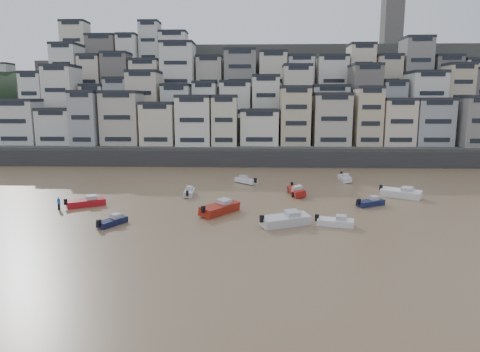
{
  "coord_description": "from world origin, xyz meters",
  "views": [
    {
      "loc": [
        10.49,
        -28.07,
        14.24
      ],
      "look_at": [
        8.42,
        30.0,
        4.0
      ],
      "focal_mm": 32.0,
      "sensor_mm": 36.0,
      "label": 1
    }
  ],
  "objects_px": {
    "boat_c": "(220,207)",
    "person_pink": "(293,191)",
    "boat_j": "(112,220)",
    "person_blue": "(59,203)",
    "boat_k": "(86,201)",
    "boat_h": "(246,180)",
    "boat_d": "(371,201)",
    "boat_f": "(189,191)",
    "boat_a": "(285,218)",
    "boat_i": "(345,177)",
    "boat_b": "(336,221)",
    "boat_g": "(401,192)",
    "boat_e": "(296,190)"
  },
  "relations": [
    {
      "from": "boat_i",
      "to": "boat_j",
      "type": "relative_size",
      "value": 1.24
    },
    {
      "from": "boat_g",
      "to": "boat_i",
      "type": "relative_size",
      "value": 1.22
    },
    {
      "from": "boat_k",
      "to": "boat_h",
      "type": "bearing_deg",
      "value": 7.43
    },
    {
      "from": "boat_d",
      "to": "boat_f",
      "type": "distance_m",
      "value": 26.55
    },
    {
      "from": "boat_c",
      "to": "boat_f",
      "type": "distance_m",
      "value": 11.82
    },
    {
      "from": "boat_d",
      "to": "boat_a",
      "type": "bearing_deg",
      "value": -170.22
    },
    {
      "from": "person_pink",
      "to": "boat_h",
      "type": "bearing_deg",
      "value": 124.37
    },
    {
      "from": "boat_f",
      "to": "boat_j",
      "type": "xyz_separation_m",
      "value": [
        -6.47,
        -16.06,
        -0.05
      ]
    },
    {
      "from": "boat_c",
      "to": "boat_e",
      "type": "bearing_deg",
      "value": -8.54
    },
    {
      "from": "boat_a",
      "to": "boat_g",
      "type": "bearing_deg",
      "value": 14.15
    },
    {
      "from": "person_blue",
      "to": "boat_j",
      "type": "bearing_deg",
      "value": -35.76
    },
    {
      "from": "boat_j",
      "to": "person_blue",
      "type": "bearing_deg",
      "value": 82.84
    },
    {
      "from": "boat_c",
      "to": "person_pink",
      "type": "height_order",
      "value": "boat_c"
    },
    {
      "from": "boat_c",
      "to": "boat_d",
      "type": "relative_size",
      "value": 1.46
    },
    {
      "from": "boat_f",
      "to": "boat_h",
      "type": "height_order",
      "value": "boat_h"
    },
    {
      "from": "boat_k",
      "to": "boat_j",
      "type": "bearing_deg",
      "value": -84.48
    },
    {
      "from": "boat_d",
      "to": "boat_h",
      "type": "height_order",
      "value": "boat_h"
    },
    {
      "from": "boat_i",
      "to": "person_pink",
      "type": "distance_m",
      "value": 16.81
    },
    {
      "from": "boat_h",
      "to": "boat_b",
      "type": "bearing_deg",
      "value": 158.55
    },
    {
      "from": "boat_g",
      "to": "boat_b",
      "type": "bearing_deg",
      "value": -96.41
    },
    {
      "from": "boat_d",
      "to": "boat_c",
      "type": "bearing_deg",
      "value": 164.05
    },
    {
      "from": "person_pink",
      "to": "boat_j",
      "type": "bearing_deg",
      "value": -145.13
    },
    {
      "from": "boat_d",
      "to": "person_pink",
      "type": "distance_m",
      "value": 11.41
    },
    {
      "from": "boat_k",
      "to": "person_blue",
      "type": "relative_size",
      "value": 3.16
    },
    {
      "from": "boat_b",
      "to": "boat_d",
      "type": "xyz_separation_m",
      "value": [
        6.6,
        9.88,
        0.01
      ]
    },
    {
      "from": "boat_d",
      "to": "boat_b",
      "type": "bearing_deg",
      "value": -152.94
    },
    {
      "from": "person_blue",
      "to": "boat_d",
      "type": "bearing_deg",
      "value": 4.96
    },
    {
      "from": "boat_h",
      "to": "boat_d",
      "type": "bearing_deg",
      "value": -176.31
    },
    {
      "from": "boat_d",
      "to": "boat_k",
      "type": "xyz_separation_m",
      "value": [
        -38.97,
        -1.7,
        0.13
      ]
    },
    {
      "from": "boat_f",
      "to": "boat_h",
      "type": "bearing_deg",
      "value": -42.22
    },
    {
      "from": "boat_a",
      "to": "boat_k",
      "type": "distance_m",
      "value": 27.87
    },
    {
      "from": "boat_e",
      "to": "person_blue",
      "type": "relative_size",
      "value": 3.27
    },
    {
      "from": "boat_c",
      "to": "boat_k",
      "type": "distance_m",
      "value": 18.84
    },
    {
      "from": "boat_b",
      "to": "boat_c",
      "type": "height_order",
      "value": "boat_c"
    },
    {
      "from": "boat_g",
      "to": "person_blue",
      "type": "xyz_separation_m",
      "value": [
        -47.72,
        -8.97,
        0.01
      ]
    },
    {
      "from": "boat_d",
      "to": "boat_e",
      "type": "bearing_deg",
      "value": 116.46
    },
    {
      "from": "boat_a",
      "to": "boat_b",
      "type": "relative_size",
      "value": 1.43
    },
    {
      "from": "boat_f",
      "to": "boat_h",
      "type": "xyz_separation_m",
      "value": [
        8.47,
        9.96,
        0.05
      ]
    },
    {
      "from": "boat_c",
      "to": "boat_i",
      "type": "xyz_separation_m",
      "value": [
        20.54,
        23.03,
        -0.2
      ]
    },
    {
      "from": "boat_b",
      "to": "boat_c",
      "type": "bearing_deg",
      "value": 174.53
    },
    {
      "from": "boat_f",
      "to": "boat_g",
      "type": "distance_m",
      "value": 31.82
    },
    {
      "from": "boat_d",
      "to": "person_blue",
      "type": "distance_m",
      "value": 42.01
    },
    {
      "from": "boat_k",
      "to": "boat_a",
      "type": "bearing_deg",
      "value": -48.73
    },
    {
      "from": "boat_e",
      "to": "boat_g",
      "type": "distance_m",
      "value": 15.49
    },
    {
      "from": "boat_c",
      "to": "boat_e",
      "type": "height_order",
      "value": "boat_c"
    },
    {
      "from": "boat_e",
      "to": "boat_f",
      "type": "distance_m",
      "value": 16.4
    },
    {
      "from": "boat_h",
      "to": "boat_k",
      "type": "relative_size",
      "value": 0.89
    },
    {
      "from": "boat_a",
      "to": "boat_d",
      "type": "relative_size",
      "value": 1.41
    },
    {
      "from": "boat_d",
      "to": "boat_k",
      "type": "height_order",
      "value": "boat_k"
    },
    {
      "from": "boat_d",
      "to": "boat_g",
      "type": "height_order",
      "value": "boat_g"
    }
  ]
}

